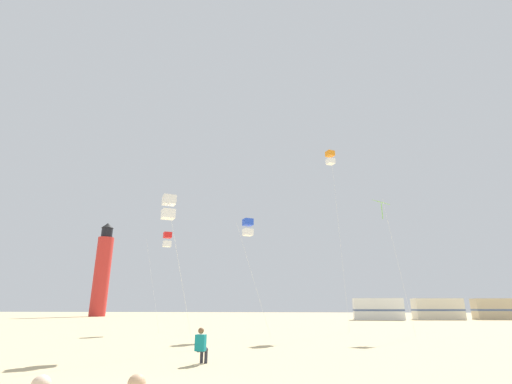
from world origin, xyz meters
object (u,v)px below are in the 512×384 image
kite_flyer_standing (201,345)px  rv_van_cream (438,309)px  kite_diamond_lime (382,207)px  lighthouse_distant (102,271)px  kite_box_blue (248,227)px  rv_van_white (378,309)px  kite_box_scarlet (167,240)px  rv_van_tan (498,309)px  kite_box_orange (330,158)px  kite_box_white (169,207)px

kite_flyer_standing → rv_van_cream: rv_van_cream is taller
kite_diamond_lime → rv_van_cream: size_ratio=1.37×
kite_diamond_lime → lighthouse_distant: size_ratio=0.53×
kite_box_blue → rv_van_white: 32.76m
kite_box_scarlet → lighthouse_distant: 44.41m
kite_box_scarlet → rv_van_tan: bearing=36.7°
lighthouse_distant → rv_van_cream: (54.38, -9.58, -6.45)m
kite_box_scarlet → rv_van_cream: (29.63, 27.27, -5.47)m
kite_box_orange → rv_van_white: kite_box_orange is taller
lighthouse_distant → rv_van_cream: size_ratio=2.56×
kite_box_blue → rv_van_cream: 38.89m
lighthouse_distant → kite_box_blue: bearing=-52.1°
kite_box_blue → kite_flyer_standing: bearing=-91.0°
kite_box_blue → kite_box_scarlet: 7.88m
kite_flyer_standing → kite_box_blue: size_ratio=0.15×
kite_box_white → lighthouse_distant: lighthouse_distant is taller
kite_box_blue → kite_box_scarlet: kite_box_blue is taller
kite_flyer_standing → kite_diamond_lime: size_ratio=0.13×
kite_diamond_lime → kite_box_scarlet: (-16.17, 2.65, -1.56)m
kite_box_orange → kite_diamond_lime: kite_box_orange is taller
kite_box_blue → lighthouse_distant: bearing=127.9°
kite_flyer_standing → rv_van_tan: (31.52, 43.41, 0.78)m
kite_diamond_lime → rv_van_tan: 38.82m
kite_box_scarlet → rv_van_white: kite_box_scarlet is taller
rv_van_white → rv_van_cream: (8.48, 2.09, 0.00)m
lighthouse_distant → rv_van_white: (45.90, -11.67, -6.45)m
kite_box_scarlet → rv_van_tan: (38.22, 28.52, -5.47)m
kite_flyer_standing → rv_van_tan: size_ratio=0.18×
kite_box_white → rv_van_cream: kite_box_white is taller
kite_diamond_lime → lighthouse_distant: (-40.92, 39.51, -0.58)m
kite_box_scarlet → rv_van_tan: kite_box_scarlet is taller
kite_diamond_lime → kite_box_scarlet: 16.46m
kite_box_white → rv_van_tan: size_ratio=1.08×
kite_box_orange → kite_box_scarlet: 14.98m
kite_box_white → lighthouse_distant: (-28.72, 48.24, 1.43)m
kite_diamond_lime → rv_van_cream: (13.45, 29.93, -7.03)m
kite_box_orange → kite_box_scarlet: size_ratio=1.93×
kite_box_white → kite_box_blue: bearing=68.9°
kite_box_blue → rv_van_tan: (31.32, 32.31, -5.54)m
kite_box_white → rv_van_white: kite_box_white is taller
kite_box_orange → kite_box_scarlet: kite_box_orange is taller
rv_van_white → rv_van_cream: bearing=16.8°
rv_van_cream → rv_van_white: bearing=-169.1°
lighthouse_distant → rv_van_tan: size_ratio=2.60×
rv_van_cream → lighthouse_distant: bearing=167.1°
kite_box_blue → kite_diamond_lime: 9.46m
kite_box_blue → rv_van_tan: size_ratio=1.16×
kite_flyer_standing → kite_diamond_lime: bearing=-119.4°
kite_diamond_lime → rv_van_white: size_ratio=1.37×
kite_diamond_lime → rv_van_tan: size_ratio=1.39×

